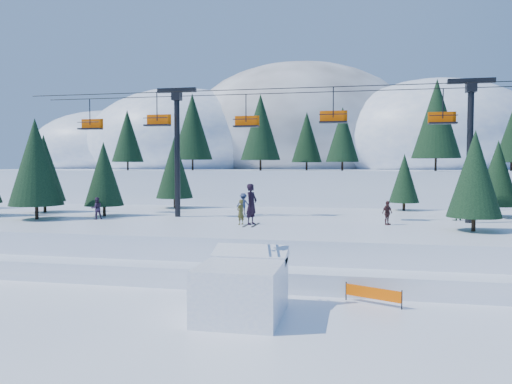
% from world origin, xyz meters
% --- Properties ---
extents(ground, '(160.00, 160.00, 0.00)m').
position_xyz_m(ground, '(0.00, 0.00, 0.00)').
color(ground, white).
rests_on(ground, ground).
extents(mid_shelf, '(70.00, 22.00, 2.50)m').
position_xyz_m(mid_shelf, '(0.00, 18.00, 1.25)').
color(mid_shelf, white).
rests_on(mid_shelf, ground).
extents(berm, '(70.00, 6.00, 1.10)m').
position_xyz_m(berm, '(0.00, 8.00, 0.55)').
color(berm, white).
rests_on(berm, ground).
extents(mountain_ridge, '(119.00, 60.07, 26.46)m').
position_xyz_m(mountain_ridge, '(-5.10, 73.33, 9.64)').
color(mountain_ridge, white).
rests_on(mountain_ridge, ground).
extents(jump_kicker, '(3.50, 4.77, 5.77)m').
position_xyz_m(jump_kicker, '(0.27, 1.06, 1.31)').
color(jump_kicker, white).
rests_on(jump_kicker, ground).
extents(chairlift, '(46.00, 3.21, 10.28)m').
position_xyz_m(chairlift, '(1.52, 18.05, 9.32)').
color(chairlift, black).
rests_on(chairlift, mid_shelf).
extents(conifer_stand, '(63.08, 17.50, 9.36)m').
position_xyz_m(conifer_stand, '(5.50, 18.25, 6.80)').
color(conifer_stand, black).
rests_on(conifer_stand, mid_shelf).
extents(distant_skiers, '(31.28, 9.68, 1.83)m').
position_xyz_m(distant_skiers, '(1.63, 18.40, 3.38)').
color(distant_skiers, '#1E3035').
rests_on(distant_skiers, mid_shelf).
extents(banner_near, '(2.60, 1.24, 0.90)m').
position_xyz_m(banner_near, '(5.94, 4.07, 0.54)').
color(banner_near, black).
rests_on(banner_near, ground).
extents(banner_far, '(2.79, 0.69, 0.90)m').
position_xyz_m(banner_far, '(8.73, 6.31, 0.54)').
color(banner_far, black).
rests_on(banner_far, ground).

